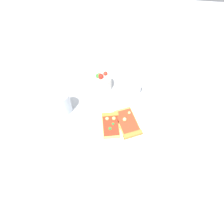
# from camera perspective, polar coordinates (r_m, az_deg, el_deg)

# --- Properties ---
(ground_plane) EXTENTS (2.40, 2.40, 0.00)m
(ground_plane) POSITION_cam_1_polar(r_m,az_deg,el_deg) (0.95, -0.18, -2.96)
(ground_plane) COLOR silver
(ground_plane) RESTS_ON ground
(plate) EXTENTS (0.26, 0.26, 0.01)m
(plate) POSITION_cam_1_polar(r_m,az_deg,el_deg) (0.93, 2.03, -4.00)
(plate) COLOR white
(plate) RESTS_ON ground_plane
(pizza_slice_near) EXTENTS (0.14, 0.18, 0.02)m
(pizza_slice_near) POSITION_cam_1_polar(r_m,az_deg,el_deg) (0.93, 4.57, -3.39)
(pizza_slice_near) COLOR gold
(pizza_slice_near) RESTS_ON plate
(pizza_slice_far) EXTENTS (0.10, 0.14, 0.02)m
(pizza_slice_far) POSITION_cam_1_polar(r_m,az_deg,el_deg) (0.93, -0.26, -3.14)
(pizza_slice_far) COLOR #E5B256
(pizza_slice_far) RESTS_ON plate
(salad_bowl) EXTENTS (0.10, 0.10, 0.09)m
(salad_bowl) POSITION_cam_1_polar(r_m,az_deg,el_deg) (1.06, -2.98, 8.59)
(salad_bowl) COLOR white
(salad_bowl) RESTS_ON ground_plane
(soda_glass) EXTENTS (0.07, 0.07, 0.11)m
(soda_glass) POSITION_cam_1_polar(r_m,az_deg,el_deg) (0.98, -13.54, 2.46)
(soda_glass) COLOR silver
(soda_glass) RESTS_ON ground_plane
(paper_napkin) EXTENTS (0.18, 0.18, 0.00)m
(paper_napkin) POSITION_cam_1_polar(r_m,az_deg,el_deg) (0.85, 8.37, -18.21)
(paper_napkin) COLOR white
(paper_napkin) RESTS_ON ground_plane
(pepper_shaker) EXTENTS (0.03, 0.03, 0.07)m
(pepper_shaker) POSITION_cam_1_polar(r_m,az_deg,el_deg) (1.04, 7.36, 6.83)
(pepper_shaker) COLOR silver
(pepper_shaker) RESTS_ON ground_plane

